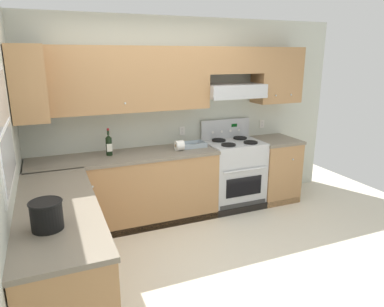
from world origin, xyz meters
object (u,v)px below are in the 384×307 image
(stove, at_px, (233,173))
(wine_bottle, at_px, (109,145))
(bowl, at_px, (191,145))
(bucket, at_px, (47,215))
(paper_towel_roll, at_px, (179,145))

(stove, distance_m, wine_bottle, 1.78)
(stove, bearing_deg, bowl, 175.87)
(wine_bottle, relative_size, bucket, 1.45)
(bucket, bearing_deg, paper_towel_roll, 45.32)
(bucket, bearing_deg, bowl, 43.75)
(wine_bottle, distance_m, bucket, 1.86)
(paper_towel_roll, bearing_deg, stove, 4.07)
(paper_towel_roll, bearing_deg, bowl, 27.81)
(stove, bearing_deg, paper_towel_roll, -175.93)
(stove, relative_size, bowl, 3.07)
(bucket, height_order, paper_towel_roll, bucket)
(wine_bottle, height_order, bowl, wine_bottle)
(stove, relative_size, bucket, 5.26)
(wine_bottle, bearing_deg, bowl, -0.53)
(bucket, xyz_separation_m, paper_towel_roll, (1.58, 1.60, -0.04))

